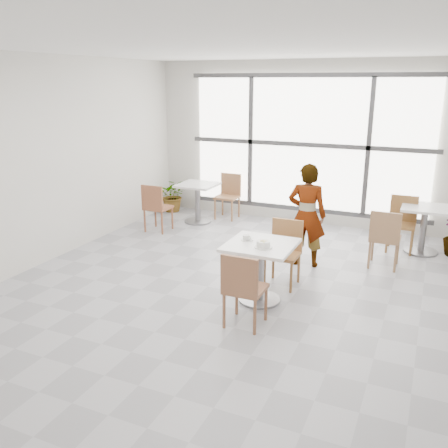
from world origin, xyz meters
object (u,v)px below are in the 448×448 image
at_px(person, 307,215).
at_px(bg_table_right, 424,223).
at_px(plant_left, 173,195).
at_px(coffee_cup, 246,238).
at_px(bg_table_left, 198,197).
at_px(bg_chair_left_near, 156,205).
at_px(bg_chair_right_near, 385,235).
at_px(oatmeal_bowl, 263,244).
at_px(chair_far, 284,248).
at_px(bg_chair_left_far, 229,193).
at_px(bg_chair_right_far, 402,220).
at_px(chair_near, 243,286).
at_px(main_table, 260,261).

bearing_deg(person, bg_table_right, -146.43).
height_order(bg_table_right, plant_left, bg_table_right).
bearing_deg(coffee_cup, bg_table_left, 127.26).
distance_m(bg_table_right, bg_chair_left_near, 4.49).
bearing_deg(bg_chair_left_near, plant_left, -72.68).
distance_m(bg_chair_left_near, bg_chair_right_near, 3.94).
xyz_separation_m(coffee_cup, bg_table_right, (1.95, 2.65, -0.29)).
height_order(bg_chair_left_near, bg_chair_right_near, same).
bearing_deg(bg_table_right, oatmeal_bowl, -120.67).
distance_m(bg_table_right, plant_left, 4.88).
height_order(oatmeal_bowl, person, person).
height_order(chair_far, bg_table_right, chair_far).
height_order(bg_table_right, bg_chair_right_near, bg_chair_right_near).
height_order(coffee_cup, bg_chair_left_near, bg_chair_left_near).
xyz_separation_m(bg_table_left, bg_chair_left_far, (0.41, 0.54, 0.01)).
bearing_deg(oatmeal_bowl, bg_chair_right_far, 64.56).
xyz_separation_m(bg_chair_right_near, plant_left, (-4.36, 1.52, -0.15)).
height_order(chair_near, plant_left, chair_near).
bearing_deg(plant_left, chair_near, -51.54).
bearing_deg(oatmeal_bowl, bg_table_left, 129.14).
height_order(bg_table_left, bg_table_right, same).
bearing_deg(bg_chair_left_far, main_table, -60.65).
distance_m(chair_near, coffee_cup, 0.84).
height_order(chair_far, person, person).
xyz_separation_m(bg_table_left, bg_table_right, (4.02, -0.07, 0.00)).
distance_m(coffee_cup, bg_table_right, 3.31).
xyz_separation_m(chair_near, coffee_cup, (-0.26, 0.75, 0.28)).
relative_size(bg_table_left, bg_chair_right_far, 0.86).
height_order(bg_table_left, bg_chair_right_far, bg_chair_right_far).
xyz_separation_m(bg_table_right, bg_chair_right_near, (-0.48, -0.95, 0.01)).
distance_m(chair_near, bg_chair_left_far, 4.45).
height_order(person, bg_table_right, person).
bearing_deg(chair_near, coffee_cup, -70.88).
bearing_deg(chair_near, bg_table_left, -56.13).
height_order(chair_near, bg_table_right, chair_near).
bearing_deg(bg_chair_right_far, coffee_cup, -121.37).
relative_size(chair_far, coffee_cup, 5.47).
xyz_separation_m(chair_far, bg_table_right, (1.64, 2.05, -0.01)).
distance_m(oatmeal_bowl, bg_table_right, 3.29).
bearing_deg(chair_far, bg_chair_left_near, 155.67).
bearing_deg(chair_near, plant_left, -51.54).
bearing_deg(bg_table_right, coffee_cup, -126.32).
bearing_deg(bg_table_left, chair_far, -41.69).
relative_size(person, bg_chair_left_far, 1.75).
relative_size(person, bg_chair_right_near, 1.75).
bearing_deg(chair_far, chair_near, -92.13).
distance_m(main_table, plant_left, 4.50).
relative_size(bg_table_left, bg_chair_left_near, 0.86).
xyz_separation_m(chair_near, bg_chair_left_far, (-1.92, 4.02, 0.00)).
bearing_deg(bg_table_right, bg_chair_right_far, 176.94).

